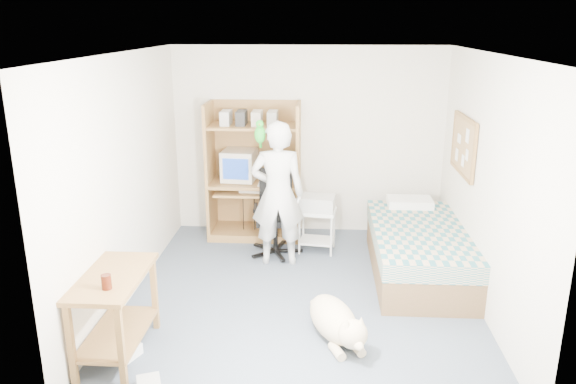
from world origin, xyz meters
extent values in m
plane|color=#434C5C|center=(0.00, 0.00, 0.00)|extent=(4.00, 4.00, 0.00)
cube|color=silver|center=(0.00, 2.00, 1.25)|extent=(3.60, 0.02, 2.50)
cube|color=silver|center=(1.80, 0.00, 1.25)|extent=(0.02, 4.00, 2.50)
cube|color=silver|center=(-1.80, 0.00, 1.25)|extent=(0.02, 4.00, 2.50)
cube|color=white|center=(0.00, 0.00, 2.50)|extent=(3.60, 4.00, 0.02)
cube|color=#915F32|center=(-1.28, 1.70, 0.90)|extent=(0.04, 0.60, 1.80)
cube|color=#915F32|center=(-0.12, 1.70, 0.90)|extent=(0.04, 0.60, 1.80)
cube|color=#915F32|center=(-0.70, 1.99, 0.90)|extent=(1.20, 0.02, 1.80)
cube|color=#915F32|center=(-0.70, 1.70, 0.74)|extent=(1.12, 0.60, 0.04)
cube|color=#915F32|center=(-0.70, 1.62, 0.64)|extent=(1.00, 0.50, 0.03)
cube|color=#915F32|center=(-0.70, 1.70, 1.50)|extent=(1.12, 0.55, 0.03)
cube|color=#915F32|center=(-0.70, 1.70, 0.05)|extent=(1.12, 0.60, 0.10)
cube|color=brown|center=(1.30, 0.60, 0.18)|extent=(1.00, 2.00, 0.36)
cube|color=#2C6E76|center=(1.30, 0.60, 0.46)|extent=(1.02, 2.02, 0.20)
cube|color=white|center=(1.30, 1.40, 0.60)|extent=(0.55, 0.35, 0.12)
cube|color=brown|center=(-1.55, -1.20, 0.73)|extent=(0.50, 1.00, 0.04)
cube|color=brown|center=(-1.75, -1.65, 0.35)|extent=(0.05, 0.05, 0.70)
cube|color=brown|center=(-1.35, -1.65, 0.35)|extent=(0.05, 0.05, 0.70)
cube|color=brown|center=(-1.75, -0.75, 0.35)|extent=(0.05, 0.05, 0.70)
cube|color=brown|center=(-1.35, -0.75, 0.35)|extent=(0.05, 0.05, 0.70)
cube|color=brown|center=(-1.55, -1.20, 0.20)|extent=(0.46, 0.92, 0.03)
cube|color=olive|center=(1.78, 0.90, 1.45)|extent=(0.03, 0.90, 0.60)
cube|color=brown|center=(1.77, 0.90, 1.76)|extent=(0.04, 0.94, 0.04)
cube|color=brown|center=(1.77, 0.90, 1.14)|extent=(0.04, 0.94, 0.04)
cylinder|color=black|center=(-0.37, 1.09, 0.04)|extent=(0.58, 0.58, 0.06)
cylinder|color=black|center=(-0.37, 1.09, 0.22)|extent=(0.06, 0.06, 0.39)
cube|color=black|center=(-0.37, 1.09, 0.46)|extent=(0.47, 0.47, 0.08)
cube|color=black|center=(-0.38, 1.32, 0.78)|extent=(0.41, 0.08, 0.54)
cube|color=black|center=(-0.61, 1.08, 0.60)|extent=(0.05, 0.29, 0.04)
cube|color=black|center=(-0.13, 1.11, 0.60)|extent=(0.05, 0.29, 0.04)
imported|color=silver|center=(-0.32, 0.84, 0.86)|extent=(0.65, 0.45, 1.72)
ellipsoid|color=#159315|center=(-0.52, 0.86, 1.56)|extent=(0.13, 0.13, 0.20)
sphere|color=#159315|center=(-0.52, 0.82, 1.68)|extent=(0.09, 0.09, 0.09)
cone|color=orange|center=(-0.52, 0.78, 1.68)|extent=(0.04, 0.04, 0.04)
cylinder|color=#159315|center=(-0.52, 0.91, 1.44)|extent=(0.04, 0.14, 0.12)
ellipsoid|color=beige|center=(0.32, -0.78, 0.17)|extent=(0.62, 0.83, 0.34)
sphere|color=beige|center=(0.47, -1.18, 0.25)|extent=(0.25, 0.25, 0.25)
cone|color=beige|center=(0.42, -1.22, 0.37)|extent=(0.07, 0.07, 0.09)
cone|color=beige|center=(0.54, -1.17, 0.37)|extent=(0.07, 0.07, 0.09)
ellipsoid|color=beige|center=(0.51, -1.27, 0.21)|extent=(0.13, 0.16, 0.08)
cylinder|color=beige|center=(0.17, -0.41, 0.11)|extent=(0.15, 0.25, 0.12)
cube|color=white|center=(0.14, 1.22, 0.52)|extent=(0.49, 0.42, 0.04)
cube|color=white|center=(0.14, 1.22, 0.14)|extent=(0.45, 0.38, 0.03)
cylinder|color=white|center=(-0.06, 1.07, 0.26)|extent=(0.03, 0.03, 0.52)
cylinder|color=white|center=(0.34, 1.07, 0.26)|extent=(0.03, 0.03, 0.52)
cylinder|color=white|center=(-0.06, 1.38, 0.26)|extent=(0.03, 0.03, 0.52)
cylinder|color=white|center=(0.34, 1.38, 0.26)|extent=(0.03, 0.03, 0.52)
cube|color=#AFAEAA|center=(0.14, 1.22, 0.63)|extent=(0.46, 0.37, 0.18)
cube|color=beige|center=(-0.90, 1.75, 0.97)|extent=(0.46, 0.48, 0.40)
cube|color=navy|center=(-0.92, 1.53, 0.97)|extent=(0.34, 0.05, 0.27)
cube|color=beige|center=(-0.65, 1.58, 0.67)|extent=(0.46, 0.19, 0.03)
cylinder|color=yellow|center=(-0.37, 1.65, 0.82)|extent=(0.08, 0.08, 0.12)
cylinder|color=#3F150A|center=(-1.50, -1.45, 0.81)|extent=(0.08, 0.08, 0.12)
cube|color=white|center=(-1.50, -1.22, 0.05)|extent=(0.31, 0.28, 0.10)
camera|label=1|loc=(0.19, -5.39, 2.78)|focal=35.00mm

